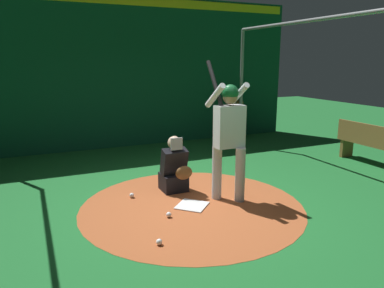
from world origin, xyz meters
The scene contains 12 objects.
ground_plane centered at (0.00, 0.00, 0.00)m, with size 25.37×25.37×0.00m, color #1E6B2D.
dirt_circle centered at (0.00, 0.00, 0.00)m, with size 3.30×3.30×0.01m, color #AD562D.
home_plate centered at (0.00, 0.00, 0.01)m, with size 0.42×0.42×0.01m, color white.
batter centered at (-0.02, 0.61, 1.08)m, with size 0.68×0.49×2.12m.
catcher centered at (-0.70, 0.00, 0.36)m, with size 0.58×0.40×0.93m.
back_wall centered at (-4.29, 0.00, 1.82)m, with size 0.22×9.37×3.62m.
cage_frame centered at (0.00, 0.00, 2.07)m, with size 6.43×5.64×2.87m.
bat_rack centered at (-4.05, 3.15, 0.49)m, with size 0.82×0.18×1.05m.
bench centered at (-0.44, 4.28, 0.44)m, with size 1.71×0.36×0.85m.
baseball_0 centered at (-0.70, -0.73, 0.04)m, with size 0.07×0.07×0.07m, color white.
baseball_1 centered at (0.91, -0.84, 0.04)m, with size 0.07×0.07×0.07m, color white.
baseball_2 centered at (0.24, -0.46, 0.04)m, with size 0.07×0.07×0.07m, color white.
Camera 1 is at (4.62, -2.09, 2.12)m, focal length 34.06 mm.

